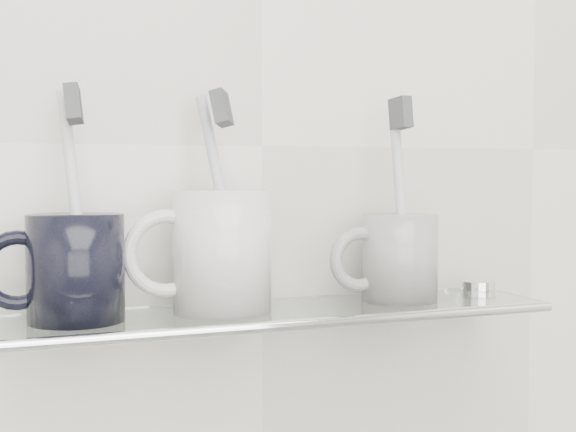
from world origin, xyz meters
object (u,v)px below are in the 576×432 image
shelf_glass (285,313)px  mug_center (222,251)px  mug_left (76,268)px  mug_right (400,258)px

shelf_glass → mug_center: (-0.06, 0.00, 0.06)m
shelf_glass → mug_left: (-0.18, 0.00, 0.05)m
shelf_glass → mug_left: mug_left is taller
mug_right → mug_center: bearing=161.3°
mug_center → mug_right: size_ratio=1.30×
mug_left → mug_center: 0.13m
mug_left → mug_right: 0.31m
mug_right → shelf_glass: bearing=163.6°
mug_left → mug_right: size_ratio=1.08×
shelf_glass → mug_center: mug_center is taller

